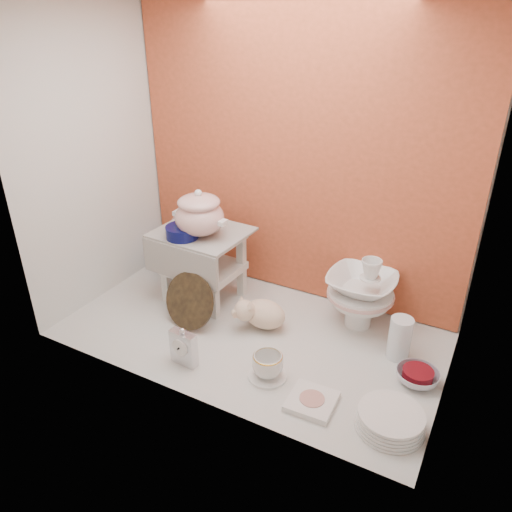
{
  "coord_description": "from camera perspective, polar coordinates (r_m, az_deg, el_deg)",
  "views": [
    {
      "loc": [
        0.96,
        -1.72,
        1.43
      ],
      "look_at": [
        0.02,
        0.02,
        0.42
      ],
      "focal_mm": 34.46,
      "sensor_mm": 36.0,
      "label": 1
    }
  ],
  "objects": [
    {
      "name": "ground",
      "position": [
        2.43,
        -0.65,
        -8.92
      ],
      "size": [
        1.8,
        1.8,
        0.0
      ],
      "primitive_type": "plane",
      "color": "silver",
      "rests_on": "ground"
    },
    {
      "name": "niche_shell",
      "position": [
        2.18,
        1.59,
        13.84
      ],
      "size": [
        1.86,
        1.03,
        1.53
      ],
      "color": "#CC5433",
      "rests_on": "ground"
    },
    {
      "name": "step_stool",
      "position": [
        2.62,
        -6.1,
        -1.08
      ],
      "size": [
        0.47,
        0.41,
        0.4
      ],
      "primitive_type": null,
      "rotation": [
        0.0,
        0.0,
        -0.04
      ],
      "color": "silver",
      "rests_on": "ground"
    },
    {
      "name": "soup_tureen",
      "position": [
        2.44,
        -6.59,
        4.99
      ],
      "size": [
        0.3,
        0.3,
        0.25
      ],
      "primitive_type": null,
      "rotation": [
        0.0,
        0.0,
        -0.04
      ],
      "color": "white",
      "rests_on": "step_stool"
    },
    {
      "name": "cobalt_bowl",
      "position": [
        2.47,
        -8.57,
        2.79
      ],
      "size": [
        0.21,
        0.21,
        0.06
      ],
      "primitive_type": "cylinder",
      "rotation": [
        0.0,
        0.0,
        0.37
      ],
      "color": "#090C43",
      "rests_on": "step_stool"
    },
    {
      "name": "floral_platter",
      "position": [
        2.99,
        -8.11,
        2.44
      ],
      "size": [
        0.4,
        0.16,
        0.39
      ],
      "primitive_type": null,
      "rotation": [
        0.0,
        0.0,
        -0.22
      ],
      "color": "white",
      "rests_on": "ground"
    },
    {
      "name": "blue_white_vase",
      "position": [
        2.97,
        -9.36,
        0.8
      ],
      "size": [
        0.26,
        0.26,
        0.26
      ],
      "primitive_type": "imported",
      "rotation": [
        0.0,
        0.0,
        0.04
      ],
      "color": "silver",
      "rests_on": "ground"
    },
    {
      "name": "lacquer_tray",
      "position": [
        2.44,
        -7.75,
        -5.19
      ],
      "size": [
        0.3,
        0.15,
        0.27
      ],
      "primitive_type": null,
      "rotation": [
        0.0,
        0.0,
        -0.1
      ],
      "color": "black",
      "rests_on": "ground"
    },
    {
      "name": "mantel_clock",
      "position": [
        2.22,
        -8.4,
        -10.34
      ],
      "size": [
        0.13,
        0.05,
        0.19
      ],
      "primitive_type": "cube",
      "rotation": [
        0.0,
        0.0,
        -0.08
      ],
      "color": "silver",
      "rests_on": "ground"
    },
    {
      "name": "plush_pig",
      "position": [
        2.43,
        1.03,
        -6.71
      ],
      "size": [
        0.32,
        0.26,
        0.16
      ],
      "primitive_type": "ellipsoid",
      "rotation": [
        0.0,
        0.0,
        0.33
      ],
      "color": "beige",
      "rests_on": "ground"
    },
    {
      "name": "teacup_saucer",
      "position": [
        2.18,
        1.35,
        -13.7
      ],
      "size": [
        0.2,
        0.2,
        0.01
      ],
      "primitive_type": "cylinder",
      "rotation": [
        0.0,
        0.0,
        0.18
      ],
      "color": "white",
      "rests_on": "ground"
    },
    {
      "name": "gold_rim_teacup",
      "position": [
        2.14,
        1.37,
        -12.51
      ],
      "size": [
        0.15,
        0.15,
        0.11
      ],
      "primitive_type": "imported",
      "rotation": [
        0.0,
        0.0,
        -0.1
      ],
      "color": "white",
      "rests_on": "teacup_saucer"
    },
    {
      "name": "lattice_dish",
      "position": [
        2.07,
        6.5,
        -16.41
      ],
      "size": [
        0.19,
        0.19,
        0.03
      ],
      "primitive_type": "cube",
      "rotation": [
        0.0,
        0.0,
        0.04
      ],
      "color": "white",
      "rests_on": "ground"
    },
    {
      "name": "dinner_plate_stack",
      "position": [
        2.02,
        15.34,
        -17.86
      ],
      "size": [
        0.34,
        0.34,
        0.07
      ],
      "primitive_type": "cylinder",
      "rotation": [
        0.0,
        0.0,
        -0.35
      ],
      "color": "white",
      "rests_on": "ground"
    },
    {
      "name": "crystal_bowl",
      "position": [
        2.25,
        18.22,
        -13.17
      ],
      "size": [
        0.22,
        0.22,
        0.06
      ],
      "primitive_type": "imported",
      "rotation": [
        0.0,
        0.0,
        -0.23
      ],
      "color": "silver",
      "rests_on": "ground"
    },
    {
      "name": "clear_glass_vase",
      "position": [
        2.32,
        16.33,
        -9.14
      ],
      "size": [
        0.12,
        0.12,
        0.2
      ],
      "primitive_type": "cylinder",
      "rotation": [
        0.0,
        0.0,
        0.15
      ],
      "color": "silver",
      "rests_on": "ground"
    },
    {
      "name": "porcelain_tower",
      "position": [
        2.45,
        12.06,
        -4.07
      ],
      "size": [
        0.35,
        0.35,
        0.38
      ],
      "primitive_type": null,
      "rotation": [
        0.0,
        0.0,
        0.05
      ],
      "color": "white",
      "rests_on": "ground"
    }
  ]
}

